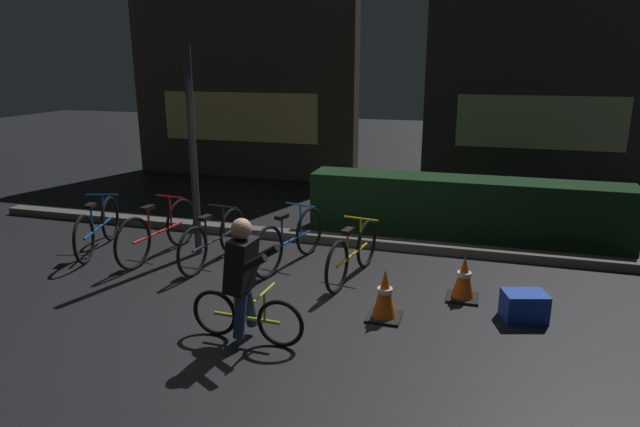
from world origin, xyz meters
name	(u,v)px	position (x,y,z in m)	size (l,w,h in m)	color
ground_plane	(288,302)	(0.00, 0.00, 0.00)	(40.00, 40.00, 0.00)	black
sidewalk_curb	(337,239)	(0.00, 2.20, 0.06)	(12.00, 0.24, 0.12)	#56544F
hedge_row	(465,207)	(1.80, 3.10, 0.46)	(4.80, 0.70, 0.91)	black
storefront_left	(242,71)	(-3.38, 6.50, 2.41)	(5.34, 0.54, 4.85)	#42382D
storefront_right	(544,70)	(3.09, 7.20, 2.45)	(4.80, 0.54, 4.93)	#383330
street_post	(193,154)	(-1.77, 1.20, 1.42)	(0.10, 0.10, 2.85)	#2D2D33
parked_bike_leftmost	(98,227)	(-3.20, 0.89, 0.35)	(0.58, 1.62, 0.77)	black
parked_bike_left_mid	(159,231)	(-2.23, 0.93, 0.37)	(0.46, 1.75, 0.81)	black
parked_bike_center_left	(214,240)	(-1.37, 0.89, 0.34)	(0.46, 1.61, 0.74)	black
parked_bike_center_right	(290,240)	(-0.37, 1.11, 0.35)	(0.51, 1.67, 0.78)	black
parked_bike_right_mid	(353,254)	(0.54, 0.89, 0.33)	(0.46, 1.57, 0.73)	black
traffic_cone_near	(385,295)	(1.12, -0.10, 0.27)	(0.36, 0.36, 0.56)	black
traffic_cone_far	(464,278)	(1.90, 0.65, 0.25)	(0.36, 0.36, 0.52)	black
blue_crate	(524,306)	(2.54, 0.30, 0.15)	(0.44, 0.32, 0.30)	#193DB7
cyclist	(244,280)	(-0.11, -0.94, 0.63)	(1.19, 0.53, 1.25)	black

